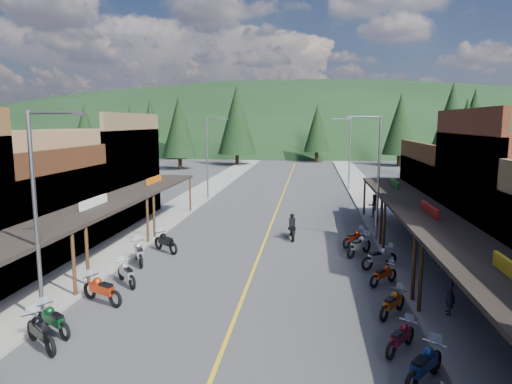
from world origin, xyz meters
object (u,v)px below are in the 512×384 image
(pine_3, at_px, (317,128))
(bike_west_8, at_px, (139,252))
(bike_west_6, at_px, (102,288))
(pedestrian_east_b, at_px, (374,205))
(streetlight_2, at_px, (376,172))
(pine_11, at_px, (451,125))
(shop_east_3, at_px, (469,196))
(pine_7, at_px, (151,123))
(pine_5, at_px, (474,120))
(bike_east_5, at_px, (401,336))
(pine_8, at_px, (131,133))
(bike_west_7, at_px, (126,272))
(pine_4, at_px, (400,124))
(bike_east_10, at_px, (354,237))
(streetlight_3, at_px, (348,150))
(pine_9, at_px, (466,131))
(bike_west_9, at_px, (166,241))
(shop_west_3, at_px, (89,176))
(bike_east_6, at_px, (393,302))
(bike_east_8, at_px, (379,257))
(pine_0, at_px, (85,128))
(streetlight_1, at_px, (209,154))
(bike_east_9, at_px, (359,244))
(pedestrian_east_a, at_px, (450,293))
(rider_on_bike, at_px, (292,228))
(bike_west_4, at_px, (40,331))
(streetlight_0, at_px, (39,209))
(pine_1, at_px, (178,123))
(shop_west_2, at_px, (8,214))
(bike_west_5, at_px, (53,319))

(pine_3, relative_size, bike_west_8, 4.71)
(bike_west_6, relative_size, pedestrian_east_b, 1.26)
(streetlight_2, distance_m, pine_11, 32.83)
(shop_east_3, height_order, pedestrian_east_b, shop_east_3)
(pine_7, bearing_deg, pine_5, -3.47)
(bike_east_5, bearing_deg, pine_8, 156.39)
(pine_11, relative_size, bike_west_7, 5.83)
(bike_east_5, bearing_deg, pine_4, 115.15)
(shop_east_3, xyz_separation_m, streetlight_2, (-6.80, -3.30, 1.93))
(pine_4, bearing_deg, bike_east_10, -103.07)
(streetlight_3, xyz_separation_m, pine_9, (17.05, 15.00, 1.92))
(pine_4, height_order, bike_west_9, pine_4)
(shop_west_3, bearing_deg, bike_east_6, -36.86)
(pine_11, bearing_deg, bike_west_6, -121.68)
(bike_east_8, bearing_deg, pine_0, -174.51)
(streetlight_1, bearing_deg, bike_east_9, -54.10)
(pine_4, relative_size, bike_east_8, 5.64)
(bike_west_9, height_order, bike_east_9, bike_east_9)
(pine_0, xyz_separation_m, pedestrian_east_a, (48.30, -65.52, -5.49))
(rider_on_bike, bearing_deg, streetlight_2, -5.74)
(bike_west_4, distance_m, bike_east_10, 18.40)
(bike_west_4, bearing_deg, pine_11, 8.29)
(pine_9, bearing_deg, bike_east_9, -114.37)
(streetlight_3, bearing_deg, pine_8, 160.95)
(shop_east_3, distance_m, pine_0, 74.00)
(pine_8, height_order, bike_east_8, pine_8)
(streetlight_0, xyz_separation_m, bike_east_6, (13.09, 2.37, -3.89))
(shop_west_3, xyz_separation_m, shop_east_3, (27.54, 0.00, -0.99))
(shop_east_3, relative_size, pedestrian_east_b, 5.97)
(bike_west_8, bearing_deg, pine_4, 39.48)
(bike_west_7, bearing_deg, pine_3, 40.35)
(pine_7, height_order, bike_east_5, pine_7)
(pine_5, bearing_deg, pine_7, 176.53)
(pine_5, bearing_deg, pine_1, -178.03)
(pine_3, bearing_deg, pine_4, -23.20)
(pine_11, xyz_separation_m, bike_west_7, (-25.65, -39.55, -6.58))
(bike_west_4, height_order, pedestrian_east_b, pedestrian_east_b)
(streetlight_3, height_order, pedestrian_east_a, streetlight_3)
(shop_east_3, relative_size, bike_west_8, 4.67)
(shop_west_2, height_order, pine_0, pine_0)
(pine_5, bearing_deg, bike_west_5, -117.08)
(shop_west_2, bearing_deg, bike_west_9, 15.43)
(bike_east_10, height_order, pedestrian_east_a, pedestrian_east_a)
(bike_west_8, height_order, bike_east_10, bike_west_8)
(streetlight_1, xyz_separation_m, pine_0, (-33.05, 40.00, 2.02))
(pine_7, relative_size, bike_east_10, 6.11)
(shop_west_2, xyz_separation_m, bike_west_7, (8.11, -3.25, -1.93))
(pine_3, bearing_deg, pine_9, -46.40)
(bike_east_9, bearing_deg, pine_9, 103.10)
(bike_east_6, bearing_deg, pine_8, 157.52)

